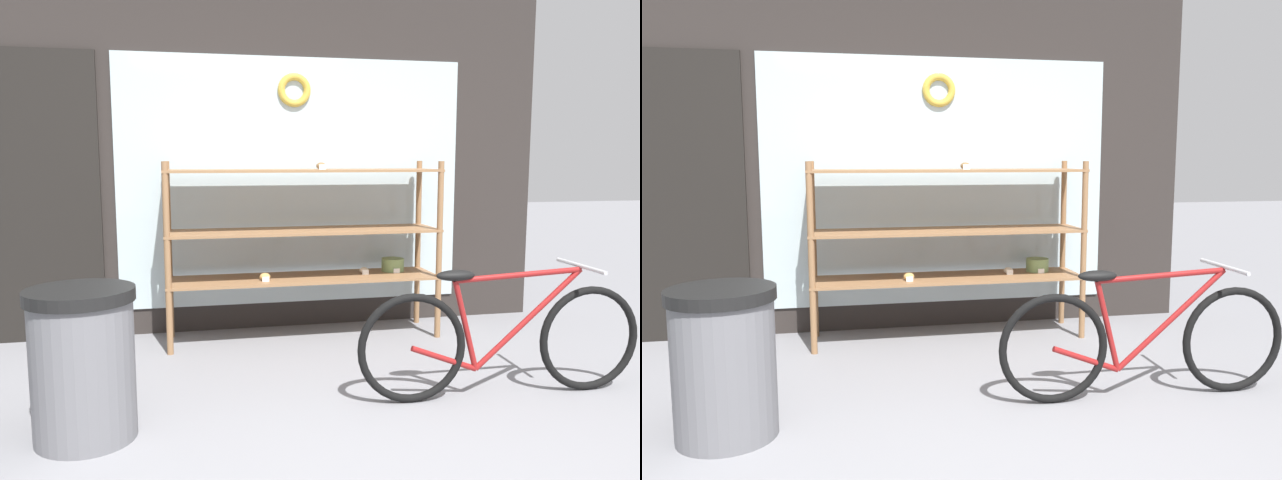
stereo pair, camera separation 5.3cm
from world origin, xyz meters
The scene contains 4 objects.
storefront_facade centered at (-0.06, 2.70, 1.47)m, with size 4.44×0.13×3.03m.
display_case centered at (0.25, 2.33, 0.79)m, with size 2.00×0.47×1.31m.
bicycle centered at (1.07, 0.94, 0.33)m, with size 1.68×0.46×0.74m.
trash_bin centered at (-1.13, 0.88, 0.39)m, with size 0.51×0.51×0.73m.
Camera 1 is at (-0.64, -2.15, 1.34)m, focal length 35.00 mm.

